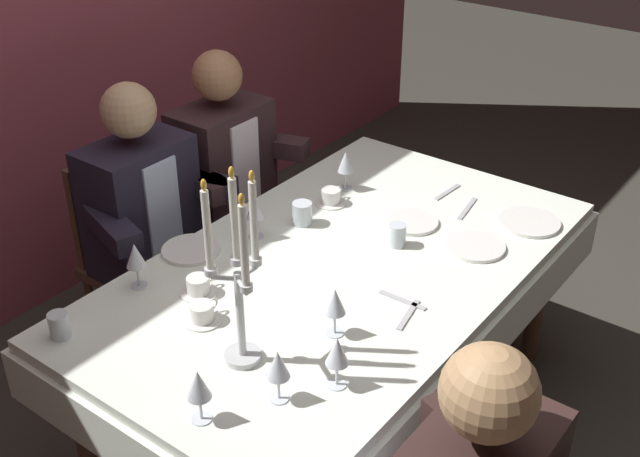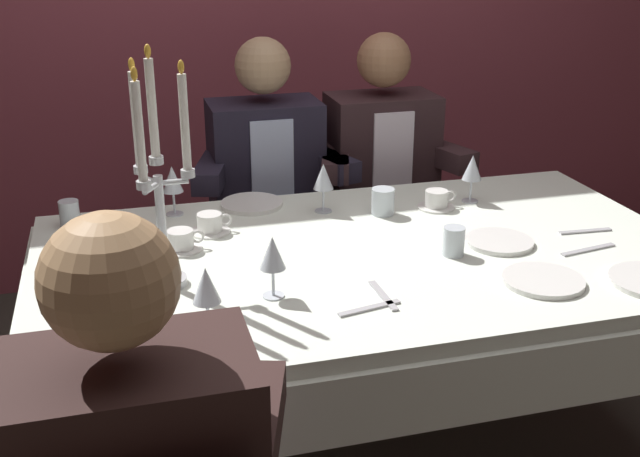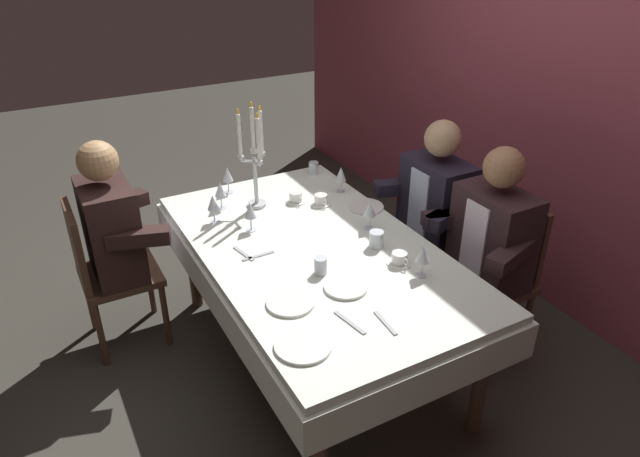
{
  "view_description": "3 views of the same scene",
  "coord_description": "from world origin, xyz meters",
  "px_view_note": "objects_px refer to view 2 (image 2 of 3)",
  "views": [
    {
      "loc": [
        -1.9,
        -1.35,
        2.24
      ],
      "look_at": [
        0.0,
        0.09,
        0.85
      ],
      "focal_mm": 44.73,
      "sensor_mm": 36.0,
      "label": 1
    },
    {
      "loc": [
        -0.68,
        -1.95,
        1.62
      ],
      "look_at": [
        -0.13,
        0.05,
        0.8
      ],
      "focal_mm": 43.49,
      "sensor_mm": 36.0,
      "label": 2
    },
    {
      "loc": [
        2.25,
        -1.2,
        2.25
      ],
      "look_at": [
        -0.04,
        0.05,
        0.82
      ],
      "focal_mm": 32.43,
      "sensor_mm": 36.0,
      "label": 3
    }
  ],
  "objects_px": {
    "water_tumbler_1": "(69,213)",
    "coffee_cup_1": "(181,241)",
    "wine_glass_2": "(206,288)",
    "wine_glass_5": "(60,266)",
    "wine_glass_0": "(472,169)",
    "coffee_cup_0": "(437,200)",
    "candelabra": "(158,182)",
    "dinner_plate_1": "(499,242)",
    "seated_diner_1": "(265,169)",
    "wine_glass_1": "(141,278)",
    "coffee_cup_2": "(210,224)",
    "wine_glass_3": "(273,255)",
    "water_tumbler_0": "(383,201)",
    "dinner_plate_2": "(543,280)",
    "seated_diner_2": "(380,160)",
    "wine_glass_6": "(172,181)",
    "wine_glass_4": "(323,178)",
    "dining_table": "(367,288)",
    "dinner_plate_3": "(252,204)",
    "water_tumbler_2": "(454,241)"
  },
  "relations": [
    {
      "from": "dinner_plate_1",
      "to": "wine_glass_1",
      "type": "bearing_deg",
      "value": -168.44
    },
    {
      "from": "coffee_cup_1",
      "to": "coffee_cup_2",
      "type": "bearing_deg",
      "value": 48.78
    },
    {
      "from": "wine_glass_5",
      "to": "seated_diner_2",
      "type": "height_order",
      "value": "seated_diner_2"
    },
    {
      "from": "dinner_plate_2",
      "to": "wine_glass_6",
      "type": "height_order",
      "value": "wine_glass_6"
    },
    {
      "from": "water_tumbler_0",
      "to": "water_tumbler_1",
      "type": "xyz_separation_m",
      "value": [
        -0.98,
        0.16,
        -0.0
      ]
    },
    {
      "from": "wine_glass_4",
      "to": "wine_glass_5",
      "type": "relative_size",
      "value": 1.0
    },
    {
      "from": "wine_glass_4",
      "to": "coffee_cup_0",
      "type": "height_order",
      "value": "wine_glass_4"
    },
    {
      "from": "seated_diner_2",
      "to": "water_tumbler_1",
      "type": "bearing_deg",
      "value": -159.32
    },
    {
      "from": "water_tumbler_0",
      "to": "water_tumbler_1",
      "type": "distance_m",
      "value": 0.99
    },
    {
      "from": "wine_glass_3",
      "to": "wine_glass_0",
      "type": "bearing_deg",
      "value": 33.59
    },
    {
      "from": "wine_glass_3",
      "to": "seated_diner_2",
      "type": "xyz_separation_m",
      "value": [
        0.68,
        1.1,
        -0.12
      ]
    },
    {
      "from": "wine_glass_0",
      "to": "coffee_cup_0",
      "type": "height_order",
      "value": "wine_glass_0"
    },
    {
      "from": "candelabra",
      "to": "wine_glass_5",
      "type": "bearing_deg",
      "value": -162.55
    },
    {
      "from": "candelabra",
      "to": "wine_glass_2",
      "type": "xyz_separation_m",
      "value": [
        0.07,
        -0.29,
        -0.17
      ]
    },
    {
      "from": "wine_glass_3",
      "to": "wine_glass_5",
      "type": "relative_size",
      "value": 1.0
    },
    {
      "from": "wine_glass_5",
      "to": "seated_diner_2",
      "type": "distance_m",
      "value": 1.58
    },
    {
      "from": "water_tumbler_1",
      "to": "coffee_cup_2",
      "type": "relative_size",
      "value": 0.62
    },
    {
      "from": "wine_glass_5",
      "to": "dinner_plate_3",
      "type": "bearing_deg",
      "value": 46.95
    },
    {
      "from": "water_tumbler_1",
      "to": "coffee_cup_2",
      "type": "distance_m",
      "value": 0.45
    },
    {
      "from": "water_tumbler_1",
      "to": "coffee_cup_0",
      "type": "xyz_separation_m",
      "value": [
        1.17,
        -0.15,
        -0.01
      ]
    },
    {
      "from": "dinner_plate_1",
      "to": "seated_diner_2",
      "type": "height_order",
      "value": "seated_diner_2"
    },
    {
      "from": "wine_glass_2",
      "to": "seated_diner_2",
      "type": "bearing_deg",
      "value": 55.29
    },
    {
      "from": "dining_table",
      "to": "water_tumbler_2",
      "type": "relative_size",
      "value": 23.02
    },
    {
      "from": "candelabra",
      "to": "water_tumbler_2",
      "type": "bearing_deg",
      "value": -1.3
    },
    {
      "from": "dining_table",
      "to": "water_tumbler_0",
      "type": "height_order",
      "value": "water_tumbler_0"
    },
    {
      "from": "water_tumbler_1",
      "to": "dinner_plate_2",
      "type": "bearing_deg",
      "value": -32.17
    },
    {
      "from": "water_tumbler_1",
      "to": "seated_diner_2",
      "type": "relative_size",
      "value": 0.07
    },
    {
      "from": "dinner_plate_2",
      "to": "coffee_cup_2",
      "type": "height_order",
      "value": "coffee_cup_2"
    },
    {
      "from": "water_tumbler_1",
      "to": "coffee_cup_1",
      "type": "xyz_separation_m",
      "value": [
        0.32,
        -0.29,
        -0.01
      ]
    },
    {
      "from": "wine_glass_0",
      "to": "coffee_cup_0",
      "type": "distance_m",
      "value": 0.16
    },
    {
      "from": "wine_glass_4",
      "to": "coffee_cup_2",
      "type": "xyz_separation_m",
      "value": [
        -0.38,
        -0.09,
        -0.09
      ]
    },
    {
      "from": "dining_table",
      "to": "coffee_cup_1",
      "type": "height_order",
      "value": "coffee_cup_1"
    },
    {
      "from": "candelabra",
      "to": "coffee_cup_1",
      "type": "relative_size",
      "value": 4.71
    },
    {
      "from": "wine_glass_2",
      "to": "coffee_cup_0",
      "type": "distance_m",
      "value": 1.07
    },
    {
      "from": "dining_table",
      "to": "wine_glass_0",
      "type": "xyz_separation_m",
      "value": [
        0.47,
        0.31,
        0.23
      ]
    },
    {
      "from": "dinner_plate_1",
      "to": "water_tumbler_1",
      "type": "bearing_deg",
      "value": 158.25
    },
    {
      "from": "dinner_plate_1",
      "to": "seated_diner_1",
      "type": "bearing_deg",
      "value": 118.73
    },
    {
      "from": "dinner_plate_1",
      "to": "wine_glass_2",
      "type": "distance_m",
      "value": 0.96
    },
    {
      "from": "dinner_plate_1",
      "to": "seated_diner_1",
      "type": "relative_size",
      "value": 0.16
    },
    {
      "from": "dinner_plate_3",
      "to": "seated_diner_2",
      "type": "distance_m",
      "value": 0.74
    },
    {
      "from": "coffee_cup_0",
      "to": "seated_diner_1",
      "type": "height_order",
      "value": "seated_diner_1"
    },
    {
      "from": "dinner_plate_1",
      "to": "wine_glass_1",
      "type": "distance_m",
      "value": 1.07
    },
    {
      "from": "dinner_plate_3",
      "to": "wine_glass_1",
      "type": "height_order",
      "value": "wine_glass_1"
    },
    {
      "from": "water_tumbler_1",
      "to": "water_tumbler_0",
      "type": "bearing_deg",
      "value": -9.27
    },
    {
      "from": "dinner_plate_1",
      "to": "wine_glass_6",
      "type": "xyz_separation_m",
      "value": [
        -0.9,
        0.5,
        0.11
      ]
    },
    {
      "from": "wine_glass_1",
      "to": "seated_diner_1",
      "type": "relative_size",
      "value": 0.13
    },
    {
      "from": "wine_glass_0",
      "to": "dinner_plate_3",
      "type": "bearing_deg",
      "value": 167.9
    },
    {
      "from": "candelabra",
      "to": "coffee_cup_0",
      "type": "relative_size",
      "value": 4.71
    },
    {
      "from": "wine_glass_0",
      "to": "coffee_cup_0",
      "type": "xyz_separation_m",
      "value": [
        -0.14,
        -0.03,
        -0.09
      ]
    },
    {
      "from": "wine_glass_2",
      "to": "wine_glass_5",
      "type": "height_order",
      "value": "same"
    }
  ]
}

